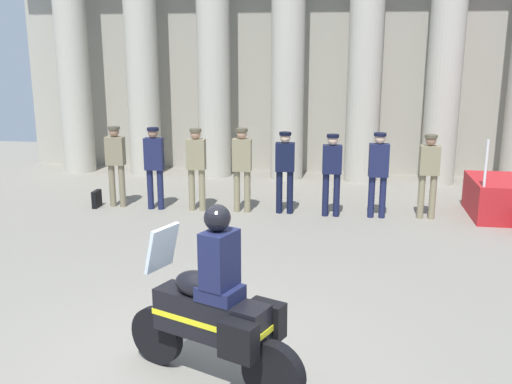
# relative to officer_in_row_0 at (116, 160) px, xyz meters

# --- Properties ---
(ground_plane) EXTENTS (28.00, 28.00, 0.00)m
(ground_plane) POSITION_rel_officer_in_row_0_xyz_m (3.26, -6.23, -1.02)
(ground_plane) COLOR gray
(colonnade_backdrop) EXTENTS (14.77, 1.68, 7.79)m
(colonnade_backdrop) POSITION_rel_officer_in_row_0_xyz_m (3.28, 3.81, 3.00)
(colonnade_backdrop) COLOR #A49F91
(colonnade_backdrop) RESTS_ON ground_plane
(officer_in_row_0) EXTENTS (0.39, 0.24, 1.72)m
(officer_in_row_0) POSITION_rel_officer_in_row_0_xyz_m (0.00, 0.00, 0.00)
(officer_in_row_0) COLOR #7A7056
(officer_in_row_0) RESTS_ON ground_plane
(officer_in_row_1) EXTENTS (0.39, 0.24, 1.72)m
(officer_in_row_1) POSITION_rel_officer_in_row_0_xyz_m (0.87, -0.08, -0.00)
(officer_in_row_1) COLOR #191E42
(officer_in_row_1) RESTS_ON ground_plane
(officer_in_row_2) EXTENTS (0.39, 0.24, 1.71)m
(officer_in_row_2) POSITION_rel_officer_in_row_0_xyz_m (1.76, -0.05, -0.00)
(officer_in_row_2) COLOR #847A5B
(officer_in_row_2) RESTS_ON ground_plane
(officer_in_row_3) EXTENTS (0.39, 0.24, 1.74)m
(officer_in_row_3) POSITION_rel_officer_in_row_0_xyz_m (2.70, -0.01, 0.01)
(officer_in_row_3) COLOR #847A5B
(officer_in_row_3) RESTS_ON ground_plane
(officer_in_row_4) EXTENTS (0.39, 0.24, 1.67)m
(officer_in_row_4) POSITION_rel_officer_in_row_0_xyz_m (3.58, 0.02, -0.02)
(officer_in_row_4) COLOR black
(officer_in_row_4) RESTS_ON ground_plane
(officer_in_row_5) EXTENTS (0.39, 0.24, 1.66)m
(officer_in_row_5) POSITION_rel_officer_in_row_0_xyz_m (4.52, -0.05, -0.03)
(officer_in_row_5) COLOR #141938
(officer_in_row_5) RESTS_ON ground_plane
(officer_in_row_6) EXTENTS (0.39, 0.24, 1.70)m
(officer_in_row_6) POSITION_rel_officer_in_row_0_xyz_m (5.43, -0.01, -0.01)
(officer_in_row_6) COLOR #191E42
(officer_in_row_6) RESTS_ON ground_plane
(officer_in_row_7) EXTENTS (0.39, 0.24, 1.68)m
(officer_in_row_7) POSITION_rel_officer_in_row_0_xyz_m (6.40, 0.06, -0.02)
(officer_in_row_7) COLOR #847A5B
(officer_in_row_7) RESTS_ON ground_plane
(motorcycle_with_rider) EXTENTS (1.97, 1.04, 1.90)m
(motorcycle_with_rider) POSITION_rel_officer_in_row_0_xyz_m (3.56, -6.33, -0.22)
(motorcycle_with_rider) COLOR black
(motorcycle_with_rider) RESTS_ON ground_plane
(briefcase_on_ground) EXTENTS (0.10, 0.32, 0.36)m
(briefcase_on_ground) POSITION_rel_officer_in_row_0_xyz_m (-0.42, -0.13, -0.84)
(briefcase_on_ground) COLOR black
(briefcase_on_ground) RESTS_ON ground_plane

